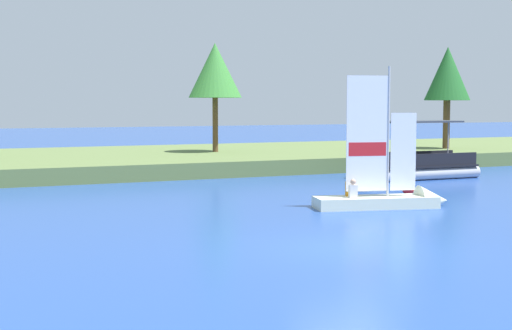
% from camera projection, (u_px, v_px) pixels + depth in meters
% --- Properties ---
extents(ground_plane, '(200.00, 200.00, 0.00)m').
position_uv_depth(ground_plane, '(348.00, 249.00, 18.35)').
color(ground_plane, '#234793').
extents(shore_bank, '(80.00, 15.89, 0.82)m').
position_uv_depth(shore_bank, '(122.00, 161.00, 41.64)').
color(shore_bank, '#5B703D').
rests_on(shore_bank, ground).
extents(shoreline_tree_midright, '(3.21, 3.21, 6.53)m').
position_uv_depth(shoreline_tree_midright, '(215.00, 71.00, 42.96)').
color(shoreline_tree_midright, brown).
rests_on(shoreline_tree_midright, shore_bank).
extents(shoreline_tree_right, '(2.93, 2.93, 6.57)m').
position_uv_depth(shoreline_tree_right, '(448.00, 75.00, 46.24)').
color(shoreline_tree_right, brown).
rests_on(shoreline_tree_right, shore_bank).
extents(sailboat, '(5.08, 2.28, 5.39)m').
position_uv_depth(sailboat, '(396.00, 196.00, 25.71)').
color(sailboat, silver).
rests_on(sailboat, ground).
extents(pontoon_boat, '(6.29, 2.05, 2.88)m').
position_uv_depth(pontoon_boat, '(417.00, 166.00, 35.60)').
color(pontoon_boat, '#B2B2B7').
rests_on(pontoon_boat, ground).
extents(channel_buoy, '(0.52, 0.52, 0.52)m').
position_uv_depth(channel_buoy, '(408.00, 189.00, 29.24)').
color(channel_buoy, red).
rests_on(channel_buoy, ground).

